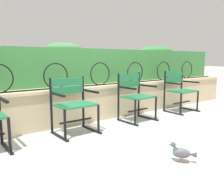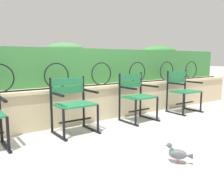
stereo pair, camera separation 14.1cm
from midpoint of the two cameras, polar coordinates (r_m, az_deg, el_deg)
name	(u,v)px [view 1 (the left image)]	position (r m, az deg, el deg)	size (l,w,h in m)	color
ground_plane	(114,130)	(3.81, -0.52, -8.31)	(60.00, 60.00, 0.00)	#B7B5AF
stone_wall	(89,103)	(4.36, -6.48, -1.86)	(8.00, 0.41, 0.63)	#C6B289
iron_arch_fence	(81,76)	(4.13, -8.44, 4.46)	(7.45, 0.02, 0.42)	black
hedge_row	(78,65)	(4.68, -9.08, 7.15)	(7.84, 0.52, 0.79)	#387A3D
park_chair_centre_left	(73,103)	(3.63, -10.45, -1.90)	(0.61, 0.53, 0.84)	#237547
park_chair_centre_right	(135,95)	(4.32, 4.67, -0.05)	(0.59, 0.55, 0.86)	#237547
park_chair_rightmost	(179,90)	(5.23, 15.12, 1.27)	(0.60, 0.53, 0.87)	#237547
pigeon_near_chairs	(182,153)	(2.73, 14.99, -13.24)	(0.22, 0.25, 0.22)	#5B5B66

